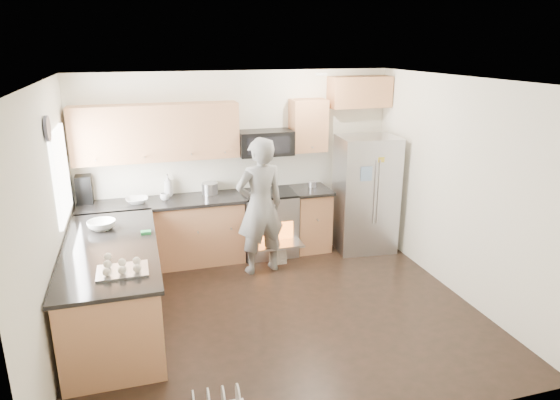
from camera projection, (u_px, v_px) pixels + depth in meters
name	position (u px, v px, depth m)	size (l,w,h in m)	color
ground	(277.00, 312.00, 5.74)	(4.50, 4.50, 0.00)	black
room_shell	(273.00, 171.00, 5.24)	(4.54, 4.04, 2.62)	white
back_cabinet_run	(201.00, 194.00, 6.89)	(4.45, 0.65, 2.50)	#B47548
peninsula	(114.00, 286.00, 5.35)	(0.96, 2.36, 1.02)	#B47548
stove_range	(268.00, 209.00, 7.18)	(0.76, 0.97, 1.79)	#B7B7BC
refrigerator	(366.00, 194.00, 7.29)	(0.89, 0.72, 1.70)	#B7B7BC
person	(260.00, 206.00, 6.51)	(0.67, 0.44, 1.83)	gray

